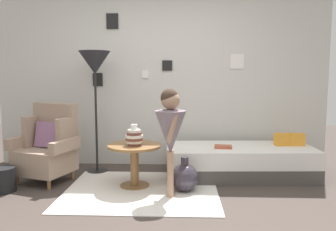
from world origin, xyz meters
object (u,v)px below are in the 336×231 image
object	(u,v)px
floor_lamp	(95,67)
magazine_basket	(3,180)
side_table	(134,156)
person_child	(170,128)
vase_striped	(134,137)
daybed	(239,161)
demijohn_near	(185,177)
book_on_daybed	(223,147)
armchair	(48,146)

from	to	relation	value
floor_lamp	magazine_basket	xyz separation A→B (m)	(-0.88, -0.85, -1.29)
floor_lamp	magazine_basket	world-z (taller)	floor_lamp
side_table	magazine_basket	distance (m)	1.52
side_table	person_child	world-z (taller)	person_child
side_table	vase_striped	xyz separation A→B (m)	(0.01, -0.06, 0.24)
daybed	demijohn_near	bearing A→B (deg)	-139.56
daybed	demijohn_near	distance (m)	0.95
person_child	book_on_daybed	size ratio (longest dim) A/B	5.38
person_child	demijohn_near	xyz separation A→B (m)	(0.16, 0.16, -0.60)
book_on_daybed	demijohn_near	size ratio (longest dim) A/B	0.55
armchair	person_child	xyz separation A→B (m)	(1.56, -0.52, 0.32)
daybed	book_on_daybed	bearing A→B (deg)	-155.90
floor_lamp	armchair	bearing A→B (deg)	-142.00
daybed	demijohn_near	xyz separation A→B (m)	(-0.72, -0.62, -0.04)
armchair	magazine_basket	xyz separation A→B (m)	(-0.36, -0.45, -0.30)
demijohn_near	magazine_basket	distance (m)	2.08
armchair	magazine_basket	world-z (taller)	armchair
person_child	book_on_daybed	xyz separation A→B (m)	(0.65, 0.68, -0.35)
vase_striped	armchair	bearing A→B (deg)	166.82
armchair	daybed	distance (m)	2.46
side_table	floor_lamp	size ratio (longest dim) A/B	0.39
side_table	magazine_basket	world-z (taller)	side_table
daybed	floor_lamp	bearing A→B (deg)	175.84
vase_striped	demijohn_near	bearing A→B (deg)	-8.63
side_table	vase_striped	distance (m)	0.24
armchair	demijohn_near	xyz separation A→B (m)	(1.71, -0.35, -0.28)
daybed	vase_striped	bearing A→B (deg)	-158.09
vase_striped	magazine_basket	size ratio (longest dim) A/B	0.89
armchair	vase_striped	bearing A→B (deg)	-13.18
book_on_daybed	magazine_basket	distance (m)	2.66
person_child	demijohn_near	size ratio (longest dim) A/B	2.95
side_table	demijohn_near	size ratio (longest dim) A/B	1.58
armchair	side_table	xyz separation A→B (m)	(1.12, -0.21, -0.06)
side_table	book_on_daybed	xyz separation A→B (m)	(1.09, 0.37, 0.04)
floor_lamp	demijohn_near	world-z (taller)	floor_lamp
daybed	person_child	xyz separation A→B (m)	(-0.88, -0.78, 0.56)
armchair	book_on_daybed	distance (m)	2.22
floor_lamp	person_child	world-z (taller)	floor_lamp
vase_striped	person_child	xyz separation A→B (m)	(0.43, -0.25, 0.15)
side_table	person_child	distance (m)	0.66
book_on_daybed	magazine_basket	size ratio (longest dim) A/B	0.79
floor_lamp	magazine_basket	distance (m)	1.78
armchair	demijohn_near	distance (m)	1.77
book_on_daybed	magazine_basket	xyz separation A→B (m)	(-2.57, -0.61, -0.28)
armchair	person_child	distance (m)	1.67
armchair	demijohn_near	size ratio (longest dim) A/B	2.41
armchair	person_child	bearing A→B (deg)	-18.33
side_table	magazine_basket	xyz separation A→B (m)	(-1.48, -0.24, -0.24)
armchair	book_on_daybed	size ratio (longest dim) A/B	4.41
magazine_basket	book_on_daybed	bearing A→B (deg)	13.32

